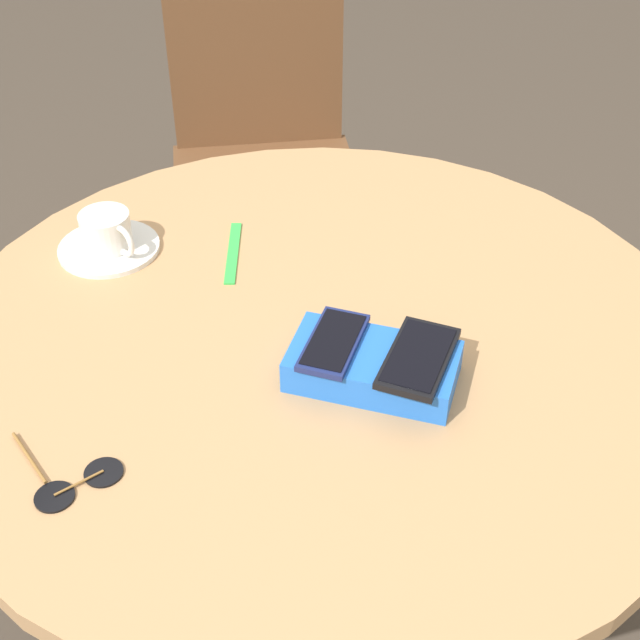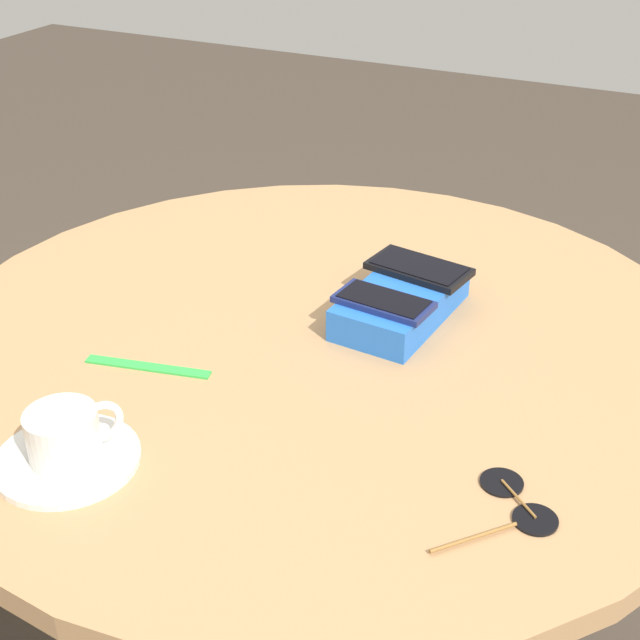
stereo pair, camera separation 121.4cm
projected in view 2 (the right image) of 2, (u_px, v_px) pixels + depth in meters
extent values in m
cylinder|color=#2D2D2D|center=(320.00, 537.00, 1.37)|extent=(0.07, 0.07, 0.67)
cylinder|color=tan|center=(320.00, 343.00, 1.19)|extent=(1.06, 1.06, 0.03)
cube|color=blue|center=(401.00, 303.00, 1.21)|extent=(0.22, 0.13, 0.04)
cube|color=white|center=(363.00, 298.00, 1.24)|extent=(0.12, 0.01, 0.02)
cube|color=black|center=(419.00, 269.00, 1.24)|extent=(0.09, 0.15, 0.01)
cube|color=black|center=(419.00, 265.00, 1.23)|extent=(0.08, 0.13, 0.00)
cube|color=navy|center=(384.00, 302.00, 1.16)|extent=(0.07, 0.13, 0.01)
cube|color=black|center=(384.00, 299.00, 1.15)|extent=(0.07, 0.12, 0.00)
cylinder|color=silver|center=(67.00, 459.00, 0.95)|extent=(0.16, 0.16, 0.01)
cylinder|color=silver|center=(63.00, 435.00, 0.93)|extent=(0.08, 0.08, 0.06)
cylinder|color=olive|center=(60.00, 418.00, 0.92)|extent=(0.07, 0.07, 0.00)
torus|color=silver|center=(101.00, 422.00, 0.95)|extent=(0.05, 0.03, 0.05)
cube|color=green|center=(148.00, 367.00, 1.11)|extent=(0.05, 0.16, 0.00)
cylinder|color=black|center=(502.00, 483.00, 0.92)|extent=(0.05, 0.05, 0.00)
cylinder|color=black|center=(535.00, 520.00, 0.87)|extent=(0.05, 0.05, 0.00)
cylinder|color=olive|center=(518.00, 498.00, 0.90)|extent=(0.04, 0.05, 0.00)
cylinder|color=olive|center=(474.00, 537.00, 0.85)|extent=(0.07, 0.07, 0.00)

